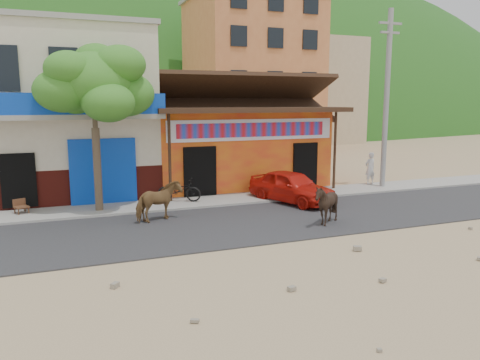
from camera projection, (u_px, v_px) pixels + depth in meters
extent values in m
plane|color=#9E825B|center=(282.00, 243.00, 13.52)|extent=(120.00, 120.00, 0.00)
cube|color=#28282B|center=(249.00, 222.00, 15.81)|extent=(60.00, 5.00, 0.04)
cube|color=gray|center=(217.00, 201.00, 19.02)|extent=(60.00, 2.00, 0.12)
cube|color=orange|center=(229.00, 148.00, 23.12)|extent=(8.00, 6.00, 3.60)
cube|color=beige|center=(65.00, 114.00, 20.15)|extent=(7.00, 6.00, 7.00)
cube|color=#CC723F|center=(251.00, 77.00, 37.79)|extent=(9.00, 9.00, 12.00)
cube|color=tan|center=(311.00, 92.00, 46.70)|extent=(8.00, 8.00, 10.00)
ellipsoid|color=#194C14|center=(91.00, 52.00, 75.81)|extent=(100.00, 40.00, 24.00)
cylinder|color=gray|center=(386.00, 100.00, 21.29)|extent=(0.24, 0.24, 8.00)
imported|color=brown|center=(159.00, 202.00, 15.79)|extent=(1.75, 1.31, 1.35)
imported|color=black|center=(326.00, 204.00, 15.34)|extent=(1.36, 1.24, 1.36)
imported|color=red|center=(291.00, 186.00, 18.75)|extent=(2.74, 4.08, 1.29)
imported|color=black|center=(179.00, 190.00, 18.57)|extent=(1.84, 1.32, 0.92)
imported|color=silver|center=(370.00, 168.00, 22.39)|extent=(0.59, 0.42, 1.54)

